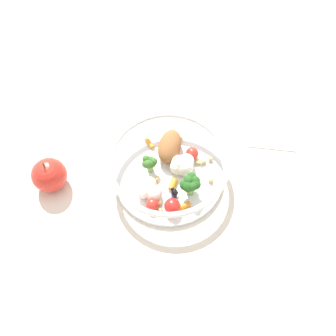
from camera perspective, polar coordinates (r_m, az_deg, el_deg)
The scene contains 4 objects.
ground_plane at distance 0.77m, azimuth 0.92°, elevation -1.68°, with size 2.40×2.40×0.00m, color silver.
food_container at distance 0.74m, azimuth 0.24°, elevation -0.08°, with size 0.24×0.24×0.06m.
loose_apple at distance 0.77m, azimuth -17.56°, elevation -1.02°, with size 0.07×0.07×0.08m.
folded_napkin at distance 0.87m, azimuth 15.37°, elevation 6.03°, with size 0.12×0.11×0.01m, color white.
Camera 1 is at (0.32, 0.18, 0.67)m, focal length 40.21 mm.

